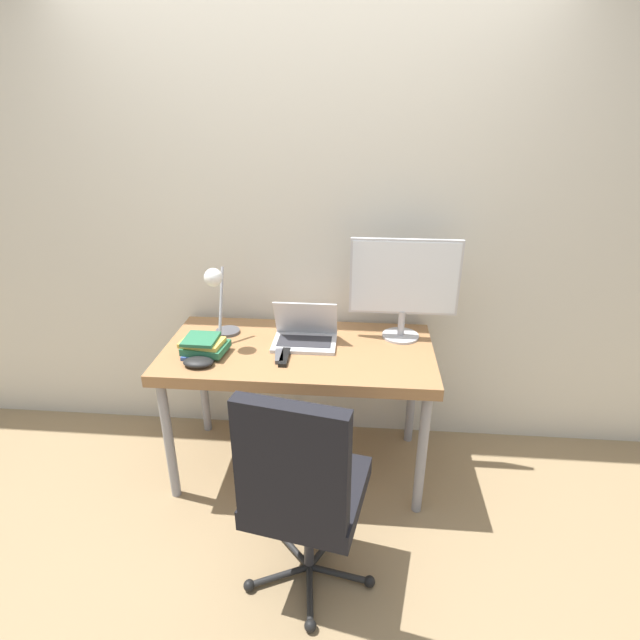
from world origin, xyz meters
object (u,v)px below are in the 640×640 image
object	(u,v)px
monitor	(404,283)
office_chair	(302,486)
desk_lamp	(218,294)
game_controller	(198,362)
book_stack	(203,346)
laptop	(305,335)

from	to	relation	value
monitor	office_chair	bearing A→B (deg)	-113.77
desk_lamp	game_controller	bearing A→B (deg)	-100.27
game_controller	book_stack	bearing A→B (deg)	94.66
laptop	book_stack	bearing A→B (deg)	-161.00
monitor	desk_lamp	size ratio (longest dim) A/B	1.33
laptop	monitor	bearing A→B (deg)	13.22
monitor	game_controller	distance (m)	1.12
laptop	monitor	distance (m)	0.59
book_stack	game_controller	distance (m)	0.13
laptop	game_controller	distance (m)	0.57
game_controller	office_chair	bearing A→B (deg)	-44.35
desk_lamp	book_stack	bearing A→B (deg)	-112.81
desk_lamp	office_chair	size ratio (longest dim) A/B	0.42
desk_lamp	book_stack	world-z (taller)	desk_lamp
desk_lamp	office_chair	world-z (taller)	desk_lamp
desk_lamp	game_controller	xyz separation A→B (m)	(-0.05, -0.26, -0.26)
monitor	game_controller	world-z (taller)	monitor
laptop	office_chair	bearing A→B (deg)	-84.46
book_stack	game_controller	world-z (taller)	book_stack
desk_lamp	laptop	bearing A→B (deg)	4.73
monitor	book_stack	distance (m)	1.08
monitor	office_chair	world-z (taller)	monitor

